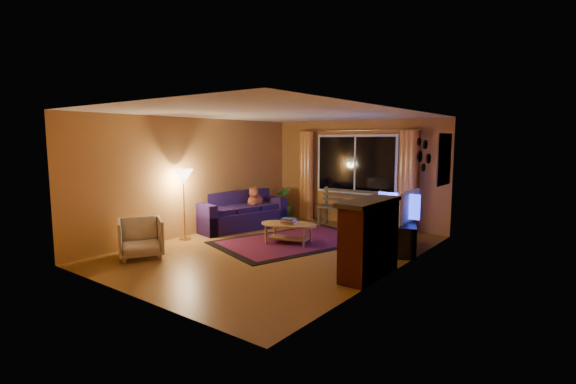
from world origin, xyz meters
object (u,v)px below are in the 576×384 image
Objects in this scene: armchair at (140,236)px; floor_lamp at (184,205)px; tv_console at (403,236)px; bench at (349,218)px; coffee_table at (289,234)px; sofa at (240,211)px.

floor_lamp is (-0.42, 1.29, 0.35)m from armchair.
floor_lamp is 4.34m from tv_console.
armchair is at bearing -115.22° from bench.
tv_console is (1.96, 0.90, 0.06)m from coffee_table.
floor_lamp is at bearing -176.92° from tv_console.
armchair is (0.27, -2.77, -0.04)m from sofa.
bench is at bearing 123.97° from tv_console.
bench is at bearing 52.19° from sofa.
coffee_table is at bearing 27.44° from floor_lamp.
armchair is at bearing -70.83° from sofa.
coffee_table is 0.88× the size of tv_console.
floor_lamp is 1.11× the size of tv_console.
armchair is 0.57× the size of tv_console.
tv_console is at bearing -36.84° from bench.
sofa is 2.76× the size of armchair.
sofa is 1.43× the size of floor_lamp.
coffee_table is at bearing -1.67° from sofa.
sofa is 1.52m from floor_lamp.
coffee_table is at bearing -2.94° from armchair.
coffee_table is at bearing -178.26° from tv_console.
sofa is 2.78m from armchair.
sofa reaches higher than tv_console.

